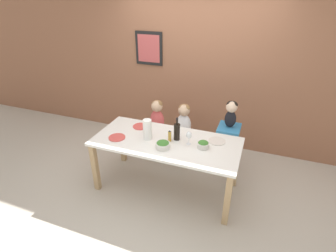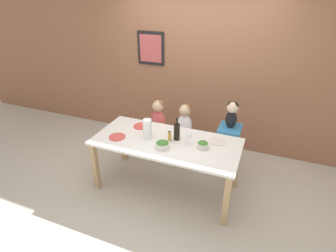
{
  "view_description": "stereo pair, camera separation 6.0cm",
  "coord_description": "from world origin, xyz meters",
  "px_view_note": "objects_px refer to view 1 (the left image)",
  "views": [
    {
      "loc": [
        1.04,
        -2.7,
        2.46
      ],
      "look_at": [
        0.0,
        0.06,
        0.93
      ],
      "focal_mm": 28.0,
      "sensor_mm": 36.0,
      "label": 1
    },
    {
      "loc": [
        1.09,
        -2.68,
        2.46
      ],
      "look_at": [
        0.0,
        0.06,
        0.93
      ],
      "focal_mm": 28.0,
      "sensor_mm": 36.0,
      "label": 2
    }
  ],
  "objects_px": {
    "paper_towel_roll": "(147,129)",
    "dinner_plate_front_left": "(117,137)",
    "salad_bowl_small": "(203,145)",
    "dinner_plate_back_right": "(217,141)",
    "person_baby_right": "(231,111)",
    "salad_bowl_large": "(163,145)",
    "chair_right_highchair": "(228,137)",
    "chair_far_center": "(183,139)",
    "dinner_plate_back_left": "(141,126)",
    "wine_bottle": "(177,131)",
    "person_child_center": "(184,119)",
    "wine_glass_near": "(189,135)",
    "person_child_left": "(157,114)",
    "chair_far_left": "(158,134)"
  },
  "relations": [
    {
      "from": "person_baby_right",
      "to": "dinner_plate_back_right",
      "type": "relative_size",
      "value": 1.8
    },
    {
      "from": "chair_right_highchair",
      "to": "dinner_plate_back_left",
      "type": "xyz_separation_m",
      "value": [
        -1.17,
        -0.48,
        0.19
      ]
    },
    {
      "from": "chair_far_center",
      "to": "salad_bowl_small",
      "type": "height_order",
      "value": "salad_bowl_small"
    },
    {
      "from": "chair_far_center",
      "to": "chair_right_highchair",
      "type": "xyz_separation_m",
      "value": [
        0.68,
        0.0,
        0.18
      ]
    },
    {
      "from": "salad_bowl_large",
      "to": "salad_bowl_small",
      "type": "xyz_separation_m",
      "value": [
        0.46,
        0.17,
        -0.0
      ]
    },
    {
      "from": "paper_towel_roll",
      "to": "dinner_plate_back_left",
      "type": "xyz_separation_m",
      "value": [
        -0.23,
        0.27,
        -0.13
      ]
    },
    {
      "from": "wine_bottle",
      "to": "chair_far_left",
      "type": "bearing_deg",
      "value": 130.38
    },
    {
      "from": "person_baby_right",
      "to": "salad_bowl_large",
      "type": "relative_size",
      "value": 2.18
    },
    {
      "from": "person_child_left",
      "to": "person_child_center",
      "type": "height_order",
      "value": "same"
    },
    {
      "from": "wine_bottle",
      "to": "wine_glass_near",
      "type": "xyz_separation_m",
      "value": [
        0.18,
        -0.06,
        0.01
      ]
    },
    {
      "from": "person_baby_right",
      "to": "dinner_plate_front_left",
      "type": "relative_size",
      "value": 1.8
    },
    {
      "from": "person_child_center",
      "to": "wine_glass_near",
      "type": "xyz_separation_m",
      "value": [
        0.28,
        -0.69,
        0.13
      ]
    },
    {
      "from": "person_child_left",
      "to": "salad_bowl_small",
      "type": "bearing_deg",
      "value": -38.41
    },
    {
      "from": "salad_bowl_small",
      "to": "dinner_plate_back_right",
      "type": "distance_m",
      "value": 0.25
    },
    {
      "from": "chair_far_left",
      "to": "person_baby_right",
      "type": "height_order",
      "value": "person_baby_right"
    },
    {
      "from": "chair_far_center",
      "to": "person_child_left",
      "type": "xyz_separation_m",
      "value": [
        -0.44,
        0.0,
        0.36
      ]
    },
    {
      "from": "wine_bottle",
      "to": "wine_glass_near",
      "type": "distance_m",
      "value": 0.19
    },
    {
      "from": "person_child_left",
      "to": "paper_towel_roll",
      "type": "height_order",
      "value": "paper_towel_roll"
    },
    {
      "from": "salad_bowl_large",
      "to": "dinner_plate_back_left",
      "type": "relative_size",
      "value": 0.83
    },
    {
      "from": "chair_right_highchair",
      "to": "salad_bowl_large",
      "type": "bearing_deg",
      "value": -127.14
    },
    {
      "from": "person_baby_right",
      "to": "wine_glass_near",
      "type": "xyz_separation_m",
      "value": [
        -0.4,
        -0.7,
        -0.09
      ]
    },
    {
      "from": "person_baby_right",
      "to": "wine_glass_near",
      "type": "relative_size",
      "value": 2.21
    },
    {
      "from": "wine_bottle",
      "to": "salad_bowl_large",
      "type": "bearing_deg",
      "value": -109.95
    },
    {
      "from": "chair_far_left",
      "to": "wine_bottle",
      "type": "relative_size",
      "value": 1.49
    },
    {
      "from": "salad_bowl_large",
      "to": "chair_far_center",
      "type": "bearing_deg",
      "value": 90.66
    },
    {
      "from": "chair_far_left",
      "to": "dinner_plate_back_left",
      "type": "relative_size",
      "value": 2.1
    },
    {
      "from": "paper_towel_roll",
      "to": "dinner_plate_front_left",
      "type": "xyz_separation_m",
      "value": [
        -0.39,
        -0.12,
        -0.13
      ]
    },
    {
      "from": "person_child_left",
      "to": "dinner_plate_back_right",
      "type": "height_order",
      "value": "person_child_left"
    },
    {
      "from": "chair_far_left",
      "to": "chair_far_center",
      "type": "relative_size",
      "value": 1.0
    },
    {
      "from": "wine_glass_near",
      "to": "paper_towel_roll",
      "type": "bearing_deg",
      "value": -174.02
    },
    {
      "from": "person_child_left",
      "to": "wine_bottle",
      "type": "height_order",
      "value": "wine_bottle"
    },
    {
      "from": "salad_bowl_small",
      "to": "dinner_plate_back_right",
      "type": "xyz_separation_m",
      "value": [
        0.13,
        0.21,
        -0.04
      ]
    },
    {
      "from": "wine_bottle",
      "to": "salad_bowl_large",
      "type": "xyz_separation_m",
      "value": [
        -0.09,
        -0.25,
        -0.07
      ]
    },
    {
      "from": "person_child_center",
      "to": "wine_bottle",
      "type": "relative_size",
      "value": 1.68
    },
    {
      "from": "person_child_center",
      "to": "paper_towel_roll",
      "type": "distance_m",
      "value": 0.81
    },
    {
      "from": "wine_bottle",
      "to": "salad_bowl_small",
      "type": "height_order",
      "value": "wine_bottle"
    },
    {
      "from": "paper_towel_roll",
      "to": "dinner_plate_front_left",
      "type": "relative_size",
      "value": 1.24
    },
    {
      "from": "dinner_plate_back_left",
      "to": "dinner_plate_front_left",
      "type": "bearing_deg",
      "value": -111.33
    },
    {
      "from": "paper_towel_roll",
      "to": "person_child_center",
      "type": "bearing_deg",
      "value": 71.16
    },
    {
      "from": "wine_bottle",
      "to": "salad_bowl_small",
      "type": "relative_size",
      "value": 2.09
    },
    {
      "from": "dinner_plate_back_left",
      "to": "chair_right_highchair",
      "type": "bearing_deg",
      "value": 22.24
    },
    {
      "from": "person_child_center",
      "to": "dinner_plate_back_right",
      "type": "relative_size",
      "value": 2.37
    },
    {
      "from": "chair_right_highchair",
      "to": "paper_towel_roll",
      "type": "relative_size",
      "value": 2.7
    },
    {
      "from": "salad_bowl_large",
      "to": "dinner_plate_front_left",
      "type": "distance_m",
      "value": 0.65
    },
    {
      "from": "chair_far_left",
      "to": "wine_glass_near",
      "type": "bearing_deg",
      "value": -44.02
    },
    {
      "from": "dinner_plate_front_left",
      "to": "wine_bottle",
      "type": "bearing_deg",
      "value": 17.69
    },
    {
      "from": "chair_right_highchair",
      "to": "paper_towel_roll",
      "type": "height_order",
      "value": "paper_towel_roll"
    },
    {
      "from": "chair_far_center",
      "to": "dinner_plate_back_left",
      "type": "height_order",
      "value": "dinner_plate_back_left"
    },
    {
      "from": "chair_far_left",
      "to": "dinner_plate_back_right",
      "type": "height_order",
      "value": "dinner_plate_back_right"
    },
    {
      "from": "chair_far_center",
      "to": "paper_towel_roll",
      "type": "bearing_deg",
      "value": -108.88
    }
  ]
}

